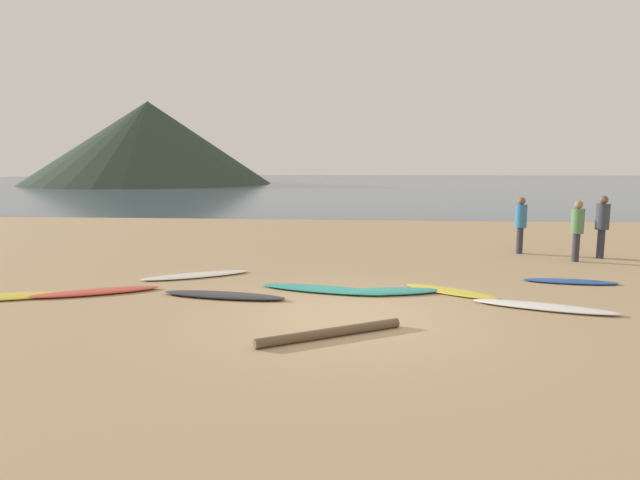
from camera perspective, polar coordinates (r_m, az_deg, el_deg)
ground_plane at (r=18.96m, az=3.85°, el=0.08°), size 120.00×120.00×0.20m
ocean_water at (r=74.50m, az=4.54°, el=6.12°), size 140.00×100.00×0.01m
headland_hill at (r=72.67m, az=-17.71°, el=9.81°), size 30.76×30.76×10.38m
surfboard_0 at (r=11.87m, az=-30.37°, el=-5.20°), size 2.34×1.23×0.07m
surfboard_1 at (r=11.47m, az=-22.89°, el=-5.10°), size 2.41×1.48×0.09m
surfboard_2 at (r=12.50m, az=-13.09°, el=-3.67°), size 2.39×1.65×0.07m
surfboard_3 at (r=10.46m, az=-10.21°, el=-5.80°), size 2.51×0.82×0.09m
surfboard_4 at (r=10.81m, az=0.50°, el=-5.25°), size 2.76×1.21×0.08m
surfboard_5 at (r=10.71m, az=7.22°, el=-5.42°), size 2.14×0.93×0.09m
surfboard_6 at (r=11.00m, az=13.69°, el=-5.31°), size 1.93×1.57×0.06m
surfboard_7 at (r=10.29m, az=22.69°, el=-6.56°), size 2.44×1.22×0.09m
surfboard_8 at (r=12.75m, az=25.08°, el=-4.01°), size 1.97×0.71×0.06m
person_0 at (r=15.46m, az=25.69°, el=1.38°), size 0.32×0.32×1.60m
person_1 at (r=16.21m, az=20.57°, el=1.96°), size 0.32×0.32×1.61m
person_2 at (r=16.29m, az=27.83°, el=1.75°), size 0.34×0.34×1.70m
driftwood_log at (r=8.01m, az=1.11°, el=-9.82°), size 2.10×1.31×0.14m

